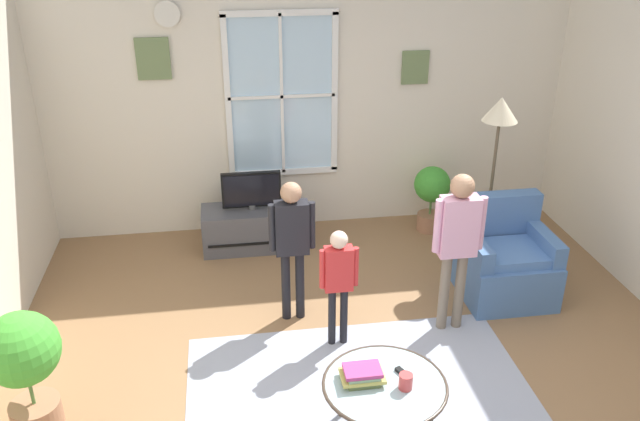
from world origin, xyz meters
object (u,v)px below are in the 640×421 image
tv_stand (253,228)px  cup (406,381)px  person_red_shirt (338,275)px  person_pink_shirt (458,235)px  potted_plant_corner (24,362)px  television (251,190)px  armchair (504,261)px  potted_plant_by_window (432,192)px  remote_near_books (404,374)px  book_stack (362,375)px  coffee_table (385,387)px  person_black_shirt (292,236)px  floor_lamp (499,127)px

tv_stand → cup: cup is taller
person_red_shirt → tv_stand: bearing=108.3°
person_pink_shirt → potted_plant_corner: size_ratio=1.49×
television → armchair: (2.17, -1.21, -0.31)m
television → potted_plant_by_window: television is taller
remote_near_books → potted_plant_corner: 2.42m
cup → person_pink_shirt: (0.73, 1.19, 0.36)m
book_stack → television: bearing=101.3°
person_red_shirt → person_pink_shirt: bearing=4.6°
tv_stand → coffee_table: bearing=-76.2°
person_black_shirt → floor_lamp: floor_lamp is taller
tv_stand → television: 0.42m
potted_plant_by_window → coffee_table: bearing=-112.9°
person_red_shirt → potted_plant_corner: (-2.14, -0.66, -0.05)m
person_black_shirt → remote_near_books: bearing=-68.1°
remote_near_books → person_pink_shirt: bearing=56.6°
potted_plant_corner → book_stack: bearing=-9.2°
tv_stand → person_pink_shirt: (1.53, -1.65, 0.65)m
floor_lamp → book_stack: bearing=-128.6°
book_stack → person_black_shirt: size_ratio=0.22×
person_black_shirt → potted_plant_corner: (-1.83, -1.08, -0.21)m
person_red_shirt → potted_plant_by_window: (1.34, 1.84, -0.18)m
tv_stand → book_stack: book_stack is taller
floor_lamp → person_black_shirt: bearing=-160.7°
person_black_shirt → tv_stand: bearing=101.2°
floor_lamp → tv_stand: bearing=164.3°
television → potted_plant_by_window: size_ratio=0.81×
armchair → floor_lamp: (0.06, 0.59, 1.06)m
coffee_table → book_stack: size_ratio=2.89×
floor_lamp → potted_plant_by_window: bearing=113.7°
coffee_table → potted_plant_by_window: (1.22, 2.89, 0.03)m
person_black_shirt → person_pink_shirt: 1.31m
tv_stand → person_red_shirt: bearing=-71.7°
floor_lamp → potted_plant_corner: bearing=-155.1°
armchair → potted_plant_corner: bearing=-162.5°
television → potted_plant_corner: potted_plant_corner is taller
floor_lamp → person_red_shirt: bearing=-146.4°
coffee_table → remote_near_books: 0.16m
armchair → person_black_shirt: bearing=-176.9°
cup → tv_stand: bearing=105.7°
cup → potted_plant_by_window: 3.15m
armchair → potted_plant_corner: potted_plant_corner is taller
tv_stand → floor_lamp: bearing=-15.7°
cup → floor_lamp: bearing=57.2°
person_black_shirt → potted_plant_by_window: (1.65, 1.43, -0.34)m
person_black_shirt → person_red_shirt: size_ratio=1.24×
book_stack → remote_near_books: size_ratio=1.99×
potted_plant_corner → potted_plant_by_window: bearing=35.7°
coffee_table → cup: 0.15m
armchair → cup: 2.13m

